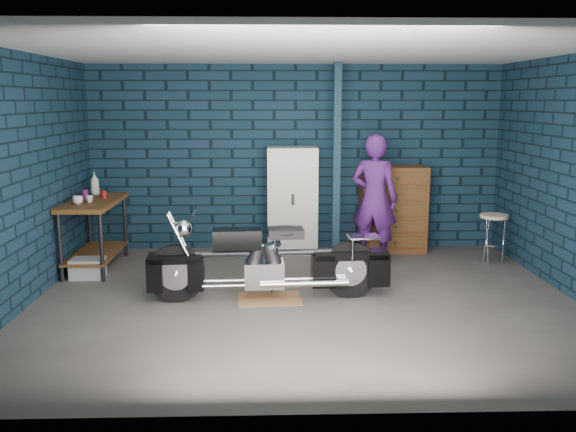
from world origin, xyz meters
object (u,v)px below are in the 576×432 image
Objects in this scene: motorcycle at (269,255)px; storage_bin at (88,268)px; workbench at (95,234)px; tool_chest at (393,209)px; locker at (292,200)px; shop_stool at (493,239)px; person at (374,199)px.

storage_bin is at bearing 155.65° from motorcycle.
tool_chest is (4.09, 0.81, 0.17)m from workbench.
locker is 2.82m from shop_stool.
shop_stool is at bearing 0.72° from workbench.
tool_chest reaches higher than workbench.
motorcycle is at bearing -98.82° from locker.
locker reaches higher than shop_stool.
motorcycle is 5.71× the size of storage_bin.
tool_chest is at bearing 0.00° from locker.
workbench reaches higher than storage_bin.
workbench is 5.32m from shop_stool.
storage_bin is (-2.27, 0.89, -0.38)m from motorcycle.
shop_stool is at bearing -161.91° from person.
tool_chest is (1.47, 0.00, -0.14)m from locker.
motorcycle is 3.38× the size of shop_stool.
person is 0.73m from tool_chest.
person is 4.36× the size of storage_bin.
workbench is at bearing 92.45° from storage_bin.
shop_stool is at bearing 22.27° from motorcycle.
person reaches higher than locker.
person is at bearing -27.52° from locker.
tool_chest reaches higher than storage_bin.
workbench is 0.80× the size of person.
locker is (0.34, 2.17, 0.26)m from motorcycle.
motorcycle reaches higher than storage_bin.
person reaches higher than motorcycle.
tool_chest is (0.37, 0.57, -0.25)m from person.
person is at bearing 3.66° from workbench.
shop_stool is (2.69, -0.74, -0.43)m from locker.
motorcycle is 1.49× the size of locker.
motorcycle is 3.35m from shop_stool.
locker is (2.60, 1.28, 0.64)m from storage_bin.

